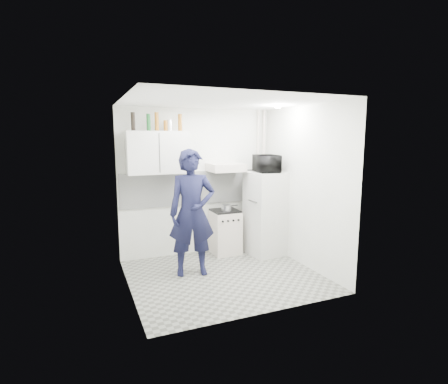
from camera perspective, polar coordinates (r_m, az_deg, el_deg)
name	(u,v)px	position (r m, az deg, el deg)	size (l,w,h in m)	color
floor	(224,276)	(5.49, 0.05, -13.53)	(2.80, 2.80, 0.00)	gray
ceiling	(224,101)	(5.10, 0.06, 14.58)	(2.80, 2.80, 0.00)	white
wall_back	(198,182)	(6.30, -4.35, 1.61)	(2.80, 2.80, 0.00)	white
wall_left	(127,198)	(4.78, -15.61, -0.99)	(2.60, 2.60, 0.00)	white
wall_right	(304,187)	(5.82, 12.88, 0.81)	(2.60, 2.60, 0.00)	white
person	(192,213)	(5.32, -5.23, -3.40)	(0.70, 0.46, 1.93)	black
stove	(225,232)	(6.40, 0.19, -6.59)	(0.48, 0.48, 0.77)	beige
fridge	(266,213)	(6.33, 6.85, -3.50)	(0.62, 0.62, 1.49)	silver
stove_top	(225,211)	(6.30, 0.20, -3.07)	(0.46, 0.46, 0.03)	black
saucepan	(226,208)	(6.24, 0.37, -2.58)	(0.18, 0.18, 0.10)	silver
microwave	(267,164)	(6.20, 7.00, 4.62)	(0.37, 0.55, 0.30)	black
bottle_a	(133,122)	(5.82, -14.63, 11.07)	(0.07, 0.07, 0.29)	black
bottle_c	(149,122)	(5.86, -12.22, 11.05)	(0.07, 0.07, 0.27)	#144C1E
bottle_d	(157,122)	(5.89, -10.93, 11.21)	(0.07, 0.07, 0.30)	brown
canister_a	(166,126)	(5.92, -9.50, 10.63)	(0.07, 0.07, 0.18)	brown
canister_b	(169,125)	(5.94, -8.90, 10.68)	(0.10, 0.10, 0.18)	silver
bottle_e	(180,123)	(5.98, -7.19, 11.18)	(0.07, 0.07, 0.28)	brown
upper_cabinet	(157,153)	(5.89, -10.85, 6.35)	(1.00, 0.35, 0.70)	silver
range_hood	(226,167)	(6.20, 0.32, 4.02)	(0.60, 0.50, 0.14)	beige
backsplash	(198,188)	(6.30, -4.29, 0.69)	(2.74, 0.03, 0.60)	white
pipe_a	(263,179)	(6.75, 6.41, 2.06)	(0.05, 0.05, 2.60)	beige
pipe_b	(258,180)	(6.69, 5.51, 2.02)	(0.04, 0.04, 2.60)	beige
ceiling_spot_fixture	(278,107)	(5.73, 8.78, 13.54)	(0.10, 0.10, 0.02)	white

